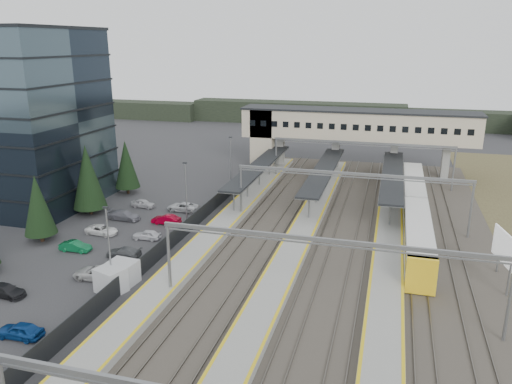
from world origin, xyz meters
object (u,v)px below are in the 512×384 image
(relay_cabin_far, at_px, (111,280))
(billboard, at_px, (506,251))
(relay_cabin_near, at_px, (123,272))
(train, at_px, (415,211))
(footbridge, at_px, (341,128))
(office_building, at_px, (3,118))

(relay_cabin_far, xyz_separation_m, billboard, (35.30, 11.13, 2.31))
(relay_cabin_near, xyz_separation_m, train, (27.48, 23.51, 0.87))
(billboard, bearing_deg, footbridge, 116.73)
(relay_cabin_near, distance_m, train, 36.17)
(office_building, bearing_deg, relay_cabin_far, -36.19)
(office_building, xyz_separation_m, footbridge, (43.70, 30.00, -4.26))
(relay_cabin_near, relative_size, footbridge, 0.07)
(relay_cabin_far, height_order, train, train)
(office_building, relative_size, footbridge, 0.60)
(relay_cabin_near, bearing_deg, billboard, 14.61)
(relay_cabin_near, bearing_deg, footbridge, 72.71)
(relay_cabin_far, relative_size, train, 0.08)
(office_building, relative_size, relay_cabin_far, 7.83)
(relay_cabin_near, bearing_deg, office_building, 146.65)
(footbridge, height_order, billboard, footbridge)
(train, relative_size, billboard, 6.43)
(office_building, height_order, billboard, office_building)
(office_building, xyz_separation_m, relay_cabin_near, (28.52, -18.77, -11.08))
(relay_cabin_near, relative_size, billboard, 0.47)
(relay_cabin_far, relative_size, footbridge, 0.08)
(footbridge, bearing_deg, relay_cabin_far, -106.83)
(office_building, relative_size, relay_cabin_near, 8.56)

